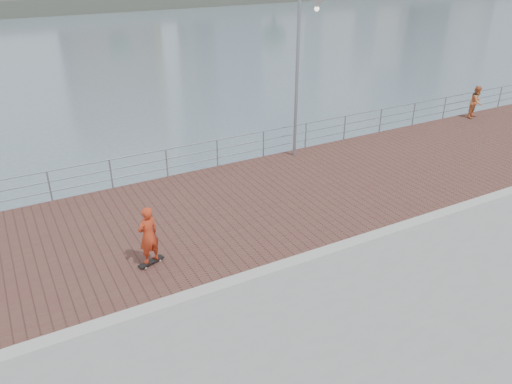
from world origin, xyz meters
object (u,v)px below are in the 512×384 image
skateboarder (148,235)px  bystander (476,102)px  street_lamp (305,42)px  guardrail (192,155)px

skateboarder → bystander: size_ratio=1.04×
street_lamp → skateboarder: bearing=-150.9°
street_lamp → bystander: (10.58, 0.37, -3.81)m
guardrail → bystander: size_ratio=24.65×
guardrail → bystander: (14.84, -0.61, 0.12)m
guardrail → skateboarder: 6.21m
guardrail → street_lamp: (4.25, -0.98, 3.93)m
skateboarder → street_lamp: bearing=-169.6°
street_lamp → bystander: 11.25m
bystander → guardrail: bearing=159.2°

